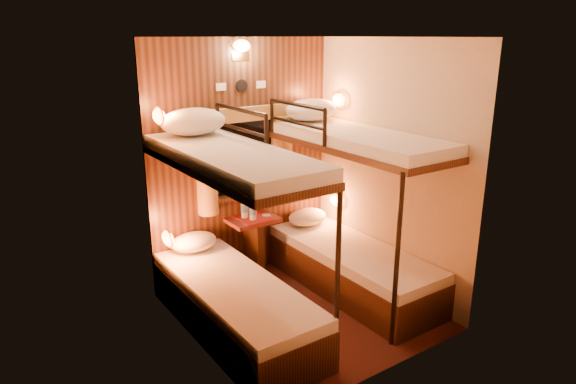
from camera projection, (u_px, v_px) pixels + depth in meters
floor at (302, 311)px, 4.68m from camera, size 2.10×2.10×0.00m
ceiling at (305, 37)px, 3.98m from camera, size 2.10×2.10×0.00m
wall_back at (242, 161)px, 5.16m from camera, size 2.40×0.00×2.40m
wall_front at (394, 221)px, 3.51m from camera, size 2.40×0.00×2.40m
wall_left at (194, 207)px, 3.79m from camera, size 0.00×2.40×2.40m
wall_right at (388, 169)px, 4.87m from camera, size 0.00×2.40×2.40m
back_panel at (243, 161)px, 5.15m from camera, size 2.00×0.03×2.40m
bunk_left at (234, 270)px, 4.22m from camera, size 0.72×1.90×1.82m
bunk_right at (353, 237)px, 4.93m from camera, size 0.72×1.90×1.82m
window at (244, 164)px, 5.13m from camera, size 1.00×0.12×0.79m
curtains at (246, 156)px, 5.08m from camera, size 1.10×0.22×1.00m
back_fixtures at (241, 54)px, 4.81m from camera, size 0.54×0.09×0.48m
reading_lamps at (260, 164)px, 4.87m from camera, size 2.00×0.20×1.25m
table at (254, 240)px, 5.23m from camera, size 0.50×0.34×0.66m
bottle_left at (244, 207)px, 5.15m from camera, size 0.08×0.08×0.26m
bottle_right at (253, 209)px, 5.09m from camera, size 0.07×0.07×0.25m
sachet_a at (266, 215)px, 5.24m from camera, size 0.10×0.09×0.01m
sachet_b at (267, 216)px, 5.23m from camera, size 0.08×0.07×0.01m
pillow_lower_left at (194, 242)px, 4.85m from camera, size 0.45×0.32×0.17m
pillow_lower_right at (307, 217)px, 5.51m from camera, size 0.44×0.32×0.17m
pillow_upper_left at (193, 122)px, 4.40m from camera, size 0.59×0.42×0.23m
pillow_upper_right at (311, 110)px, 5.14m from camera, size 0.56×0.40×0.22m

